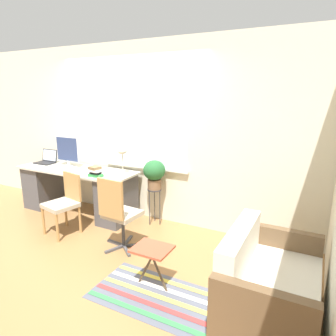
# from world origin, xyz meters

# --- Properties ---
(ground_plane) EXTENTS (14.00, 14.00, 0.00)m
(ground_plane) POSITION_xyz_m (0.00, 0.00, 0.00)
(ground_plane) COLOR #9E7042
(wall_back_with_window) EXTENTS (9.00, 0.12, 2.70)m
(wall_back_with_window) POSITION_xyz_m (0.01, 0.76, 1.36)
(wall_back_with_window) COLOR beige
(wall_back_with_window) RESTS_ON ground_plane
(desk) EXTENTS (2.07, 0.69, 0.75)m
(desk) POSITION_xyz_m (-0.83, 0.34, 0.40)
(desk) COLOR beige
(desk) RESTS_ON ground_plane
(laptop) EXTENTS (0.35, 0.26, 0.23)m
(laptop) POSITION_xyz_m (-1.61, 0.43, 0.80)
(laptop) COLOR black
(laptop) RESTS_ON desk
(monitor) EXTENTS (0.47, 0.14, 0.50)m
(monitor) POSITION_xyz_m (-1.08, 0.43, 1.03)
(monitor) COLOR silver
(monitor) RESTS_ON desk
(keyboard) EXTENTS (0.38, 0.12, 0.02)m
(keyboard) POSITION_xyz_m (-1.07, 0.16, 0.76)
(keyboard) COLOR silver
(keyboard) RESTS_ON desk
(mouse) EXTENTS (0.04, 0.06, 0.03)m
(mouse) POSITION_xyz_m (-0.81, 0.14, 0.77)
(mouse) COLOR silver
(mouse) RESTS_ON desk
(desk_lamp) EXTENTS (0.15, 0.15, 0.40)m
(desk_lamp) POSITION_xyz_m (0.05, 0.42, 1.05)
(desk_lamp) COLOR #BCB299
(desk_lamp) RESTS_ON desk
(book_stack) EXTENTS (0.22, 0.17, 0.15)m
(book_stack) POSITION_xyz_m (-0.24, 0.13, 0.83)
(book_stack) COLOR green
(book_stack) RESTS_ON desk
(desk_chair_wooden) EXTENTS (0.48, 0.49, 0.85)m
(desk_chair_wooden) POSITION_xyz_m (-0.46, -0.30, 0.47)
(desk_chair_wooden) COLOR #B2844C
(desk_chair_wooden) RESTS_ON ground_plane
(office_chair_swivel) EXTENTS (0.52, 0.53, 0.96)m
(office_chair_swivel) POSITION_xyz_m (0.52, -0.35, 0.51)
(office_chair_swivel) COLOR #47474C
(office_chair_swivel) RESTS_ON ground_plane
(couch_loveseat) EXTENTS (0.75, 1.15, 0.80)m
(couch_loveseat) POSITION_xyz_m (2.39, -0.73, 0.29)
(couch_loveseat) COLOR white
(couch_loveseat) RESTS_ON ground_plane
(plant_stand) EXTENTS (0.21, 0.21, 0.56)m
(plant_stand) POSITION_xyz_m (0.52, 0.54, 0.48)
(plant_stand) COLOR #333338
(plant_stand) RESTS_ON ground_plane
(potted_plant) EXTENTS (0.33, 0.33, 0.43)m
(potted_plant) POSITION_xyz_m (0.52, 0.54, 0.81)
(potted_plant) COLOR brown
(potted_plant) RESTS_ON plant_stand
(floor_rug_striped) EXTENTS (1.49, 0.70, 0.01)m
(floor_rug_striped) POSITION_xyz_m (1.49, -0.93, 0.00)
(floor_rug_striped) COLOR #565B6B
(floor_rug_striped) RESTS_ON ground_plane
(folding_stool) EXTENTS (0.38, 0.32, 0.45)m
(folding_stool) POSITION_xyz_m (1.28, -0.82, 0.40)
(folding_stool) COLOR #B24C33
(folding_stool) RESTS_ON ground_plane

